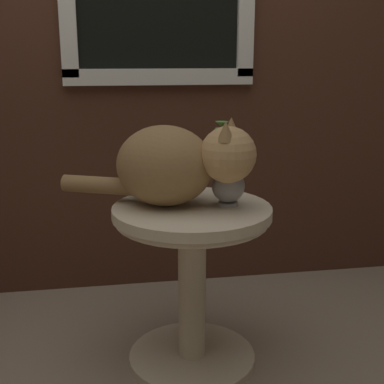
# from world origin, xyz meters

# --- Properties ---
(wicker_side_table) EXTENTS (0.54, 0.54, 0.58)m
(wicker_side_table) POSITION_xyz_m (0.30, 0.16, 0.39)
(wicker_side_table) COLOR beige
(wicker_side_table) RESTS_ON ground_plane
(cat) EXTENTS (0.64, 0.38, 0.30)m
(cat) POSITION_xyz_m (0.24, 0.18, 0.73)
(cat) COLOR olive
(cat) RESTS_ON wicker_side_table
(pewter_vase_with_ivy) EXTENTS (0.11, 0.11, 0.28)m
(pewter_vase_with_ivy) POSITION_xyz_m (0.42, 0.15, 0.67)
(pewter_vase_with_ivy) COLOR #99999E
(pewter_vase_with_ivy) RESTS_ON wicker_side_table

